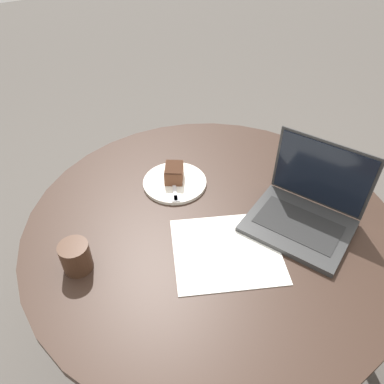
# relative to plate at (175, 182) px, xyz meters

# --- Properties ---
(ground_plane) EXTENTS (12.00, 12.00, 0.00)m
(ground_plane) POSITION_rel_plate_xyz_m (-0.01, 0.21, -0.76)
(ground_plane) COLOR #4C4742
(dining_table) EXTENTS (1.16, 1.16, 0.75)m
(dining_table) POSITION_rel_plate_xyz_m (-0.01, 0.21, -0.13)
(dining_table) COLOR black
(dining_table) RESTS_ON ground_plane
(paper_document) EXTENTS (0.39, 0.37, 0.00)m
(paper_document) POSITION_rel_plate_xyz_m (0.01, 0.34, -0.00)
(paper_document) COLOR white
(paper_document) RESTS_ON dining_table
(plate) EXTENTS (0.22, 0.22, 0.01)m
(plate) POSITION_rel_plate_xyz_m (0.00, 0.00, 0.00)
(plate) COLOR silver
(plate) RESTS_ON dining_table
(cake_slice) EXTENTS (0.09, 0.10, 0.06)m
(cake_slice) POSITION_rel_plate_xyz_m (-0.00, -0.01, 0.03)
(cake_slice) COLOR brown
(cake_slice) RESTS_ON plate
(fork) EXTENTS (0.09, 0.16, 0.00)m
(fork) POSITION_rel_plate_xyz_m (0.02, 0.03, 0.01)
(fork) COLOR silver
(fork) RESTS_ON plate
(coffee_glass) EXTENTS (0.08, 0.08, 0.09)m
(coffee_glass) POSITION_rel_plate_xyz_m (0.40, 0.18, 0.04)
(coffee_glass) COLOR #3D2619
(coffee_glass) RESTS_ON dining_table
(laptop) EXTENTS (0.35, 0.38, 0.25)m
(laptop) POSITION_rel_plate_xyz_m (-0.25, 0.36, 0.04)
(laptop) COLOR #2D2D2D
(laptop) RESTS_ON dining_table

